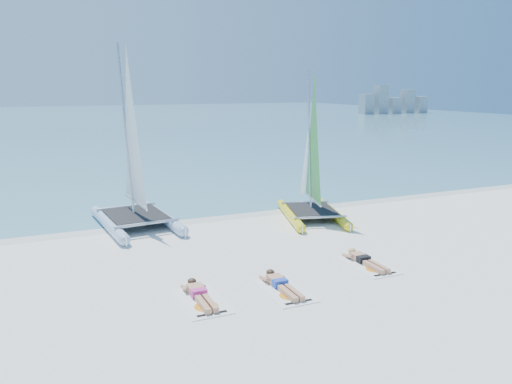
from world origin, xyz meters
The scene contains 12 objects.
ground centered at (0.00, 0.00, 0.00)m, with size 140.00×140.00×0.00m, color silver.
sea centered at (0.00, 63.00, 0.01)m, with size 140.00×115.00×0.01m, color #71B5BC.
wet_sand_strip centered at (0.00, 5.50, 0.00)m, with size 140.00×1.40×0.01m, color silver.
distant_skyline centered at (53.71, 62.00, 1.94)m, with size 14.00×2.00×5.00m.
catamaran_blue centered at (-2.65, 5.51, 2.00)m, with size 2.81×5.12×6.71m.
catamaran_yellow centered at (3.82, 4.15, 1.81)m, with size 3.08×4.64×5.76m.
towel_a centered at (-2.41, -1.79, 0.01)m, with size 1.00×1.85×0.02m, color white.
sunbather_a centered at (-2.41, -1.60, 0.12)m, with size 0.37×1.73×0.26m.
towel_b centered at (-0.36, -2.01, 0.01)m, with size 1.00×1.85×0.02m, color white.
sunbather_b centered at (-0.36, -1.82, 0.12)m, with size 0.37×1.73×0.26m.
towel_c centered at (2.61, -1.38, 0.01)m, with size 1.00×1.85×0.02m, color white.
sunbather_c centered at (2.61, -1.19, 0.12)m, with size 0.37×1.73×0.26m.
Camera 1 is at (-5.59, -12.32, 4.98)m, focal length 35.00 mm.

